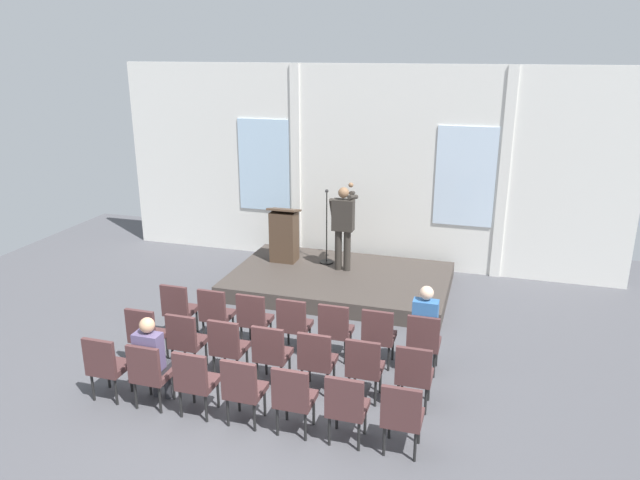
% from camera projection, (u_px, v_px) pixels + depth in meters
% --- Properties ---
extents(ground_plane, '(15.84, 15.84, 0.00)m').
position_uv_depth(ground_plane, '(251.00, 415.00, 7.73)').
color(ground_plane, '#4C4C51').
extents(rear_partition, '(10.89, 0.14, 4.24)m').
position_uv_depth(rear_partition, '(361.00, 168.00, 12.62)').
color(rear_partition, silver).
rests_on(rear_partition, ground).
extents(stage_platform, '(4.21, 2.68, 0.31)m').
position_uv_depth(stage_platform, '(340.00, 281.00, 11.74)').
color(stage_platform, '#3F3833').
rests_on(stage_platform, ground).
extents(speaker, '(0.51, 0.69, 1.68)m').
position_uv_depth(speaker, '(343.00, 222.00, 11.64)').
color(speaker, '#332D28').
rests_on(speaker, stage_platform).
extents(mic_stand, '(0.28, 0.28, 1.55)m').
position_uv_depth(mic_stand, '(327.00, 247.00, 12.21)').
color(mic_stand, black).
rests_on(mic_stand, stage_platform).
extents(lectern, '(0.60, 0.48, 1.16)m').
position_uv_depth(lectern, '(284.00, 235.00, 12.27)').
color(lectern, '#4C3828').
rests_on(lectern, stage_platform).
extents(chair_r0_c0, '(0.46, 0.44, 0.94)m').
position_uv_depth(chair_r0_c0, '(178.00, 307.00, 9.66)').
color(chair_r0_c0, black).
rests_on(chair_r0_c0, ground).
extents(chair_r0_c1, '(0.46, 0.44, 0.94)m').
position_uv_depth(chair_r0_c1, '(215.00, 312.00, 9.48)').
color(chair_r0_c1, black).
rests_on(chair_r0_c1, ground).
extents(chair_r0_c2, '(0.46, 0.44, 0.94)m').
position_uv_depth(chair_r0_c2, '(254.00, 317.00, 9.30)').
color(chair_r0_c2, black).
rests_on(chair_r0_c2, ground).
extents(chair_r0_c3, '(0.46, 0.44, 0.94)m').
position_uv_depth(chair_r0_c3, '(294.00, 322.00, 9.12)').
color(chair_r0_c3, black).
rests_on(chair_r0_c3, ground).
extents(chair_r0_c4, '(0.46, 0.44, 0.94)m').
position_uv_depth(chair_r0_c4, '(335.00, 328.00, 8.94)').
color(chair_r0_c4, black).
rests_on(chair_r0_c4, ground).
extents(chair_r0_c5, '(0.46, 0.44, 0.94)m').
position_uv_depth(chair_r0_c5, '(378.00, 334.00, 8.76)').
color(chair_r0_c5, black).
rests_on(chair_r0_c5, ground).
extents(chair_r0_c6, '(0.46, 0.44, 0.94)m').
position_uv_depth(chair_r0_c6, '(424.00, 340.00, 8.58)').
color(chair_r0_c6, black).
rests_on(chair_r0_c6, ground).
extents(audience_r0_c6, '(0.36, 0.39, 1.34)m').
position_uv_depth(audience_r0_c6, '(425.00, 324.00, 8.59)').
color(audience_r0_c6, '#2D2D33').
rests_on(audience_r0_c6, ground).
extents(chair_r1_c0, '(0.46, 0.44, 0.94)m').
position_uv_depth(chair_r1_c0, '(146.00, 332.00, 8.79)').
color(chair_r1_c0, black).
rests_on(chair_r1_c0, ground).
extents(chair_r1_c1, '(0.46, 0.44, 0.94)m').
position_uv_depth(chair_r1_c1, '(186.00, 338.00, 8.61)').
color(chair_r1_c1, black).
rests_on(chair_r1_c1, ground).
extents(chair_r1_c2, '(0.46, 0.44, 0.94)m').
position_uv_depth(chair_r1_c2, '(227.00, 345.00, 8.43)').
color(chair_r1_c2, black).
rests_on(chair_r1_c2, ground).
extents(chair_r1_c3, '(0.46, 0.44, 0.94)m').
position_uv_depth(chair_r1_c3, '(271.00, 351.00, 8.25)').
color(chair_r1_c3, black).
rests_on(chair_r1_c3, ground).
extents(chair_r1_c4, '(0.46, 0.44, 0.94)m').
position_uv_depth(chair_r1_c4, '(317.00, 358.00, 8.07)').
color(chair_r1_c4, black).
rests_on(chair_r1_c4, ground).
extents(chair_r1_c5, '(0.46, 0.44, 0.94)m').
position_uv_depth(chair_r1_c5, '(364.00, 365.00, 7.89)').
color(chair_r1_c5, black).
rests_on(chair_r1_c5, ground).
extents(chair_r1_c6, '(0.46, 0.44, 0.94)m').
position_uv_depth(chair_r1_c6, '(414.00, 373.00, 7.71)').
color(chair_r1_c6, black).
rests_on(chair_r1_c6, ground).
extents(chair_r2_c0, '(0.46, 0.44, 0.94)m').
position_uv_depth(chair_r2_c0, '(106.00, 364.00, 7.92)').
color(chair_r2_c0, black).
rests_on(chair_r2_c0, ground).
extents(chair_r2_c1, '(0.46, 0.44, 0.94)m').
position_uv_depth(chair_r2_c1, '(149.00, 371.00, 7.74)').
color(chair_r2_c1, black).
rests_on(chair_r2_c1, ground).
extents(audience_r2_c1, '(0.36, 0.39, 1.27)m').
position_uv_depth(audience_r2_c1, '(152.00, 356.00, 7.76)').
color(audience_r2_c1, '#2D2D33').
rests_on(audience_r2_c1, ground).
extents(chair_r2_c2, '(0.46, 0.44, 0.94)m').
position_uv_depth(chair_r2_c2, '(195.00, 379.00, 7.56)').
color(chair_r2_c2, black).
rests_on(chair_r2_c2, ground).
extents(chair_r2_c3, '(0.46, 0.44, 0.94)m').
position_uv_depth(chair_r2_c3, '(243.00, 387.00, 7.38)').
color(chair_r2_c3, black).
rests_on(chair_r2_c3, ground).
extents(chair_r2_c4, '(0.46, 0.44, 0.94)m').
position_uv_depth(chair_r2_c4, '(293.00, 396.00, 7.19)').
color(chair_r2_c4, black).
rests_on(chair_r2_c4, ground).
extents(chair_r2_c5, '(0.46, 0.44, 0.94)m').
position_uv_depth(chair_r2_c5, '(346.00, 405.00, 7.01)').
color(chair_r2_c5, black).
rests_on(chair_r2_c5, ground).
extents(chair_r2_c6, '(0.46, 0.44, 0.94)m').
position_uv_depth(chair_r2_c6, '(402.00, 414.00, 6.83)').
color(chair_r2_c6, black).
rests_on(chair_r2_c6, ground).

